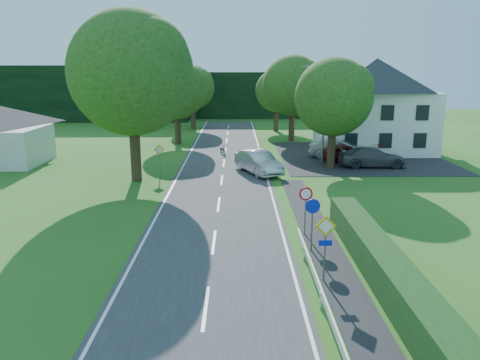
{
  "coord_description": "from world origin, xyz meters",
  "views": [
    {
      "loc": [
        1.03,
        -8.14,
        7.87
      ],
      "look_at": [
        1.24,
        17.57,
        1.6
      ],
      "focal_mm": 35.0,
      "sensor_mm": 36.0,
      "label": 1
    }
  ],
  "objects_px": {
    "moving_car": "(259,162)",
    "parked_car_silver_b": "(410,147)",
    "parked_car_red": "(348,153)",
    "streetlight": "(323,109)",
    "motorcycle": "(223,149)",
    "parked_car_silver_a": "(340,149)",
    "parasol": "(378,154)",
    "parked_car_grey": "(372,157)"
  },
  "relations": [
    {
      "from": "motorcycle",
      "to": "parked_car_silver_a",
      "type": "height_order",
      "value": "parked_car_silver_a"
    },
    {
      "from": "motorcycle",
      "to": "parked_car_red",
      "type": "relative_size",
      "value": 0.43
    },
    {
      "from": "moving_car",
      "to": "parked_car_silver_b",
      "type": "height_order",
      "value": "moving_car"
    },
    {
      "from": "streetlight",
      "to": "parked_car_silver_a",
      "type": "distance_m",
      "value": 4.54
    },
    {
      "from": "streetlight",
      "to": "parked_car_silver_b",
      "type": "xyz_separation_m",
      "value": [
        8.89,
        4.0,
        -3.74
      ]
    },
    {
      "from": "moving_car",
      "to": "parked_car_silver_a",
      "type": "distance_m",
      "value": 9.39
    },
    {
      "from": "parked_car_red",
      "to": "streetlight",
      "type": "bearing_deg",
      "value": 101.63
    },
    {
      "from": "motorcycle",
      "to": "parked_car_silver_a",
      "type": "bearing_deg",
      "value": -27.43
    },
    {
      "from": "moving_car",
      "to": "motorcycle",
      "type": "bearing_deg",
      "value": 86.06
    },
    {
      "from": "parked_car_silver_a",
      "to": "parked_car_silver_b",
      "type": "relative_size",
      "value": 1.05
    },
    {
      "from": "streetlight",
      "to": "parked_car_red",
      "type": "distance_m",
      "value": 4.39
    },
    {
      "from": "motorcycle",
      "to": "parked_car_grey",
      "type": "distance_m",
      "value": 13.28
    },
    {
      "from": "streetlight",
      "to": "motorcycle",
      "type": "xyz_separation_m",
      "value": [
        -8.25,
        3.98,
        -3.95
      ]
    },
    {
      "from": "moving_car",
      "to": "parked_car_silver_b",
      "type": "distance_m",
      "value": 16.27
    },
    {
      "from": "streetlight",
      "to": "moving_car",
      "type": "xyz_separation_m",
      "value": [
        -5.36,
        -3.86,
        -3.59
      ]
    },
    {
      "from": "parked_car_silver_b",
      "to": "parasol",
      "type": "relative_size",
      "value": 2.61
    },
    {
      "from": "moving_car",
      "to": "parked_car_grey",
      "type": "bearing_deg",
      "value": -10.14
    },
    {
      "from": "streetlight",
      "to": "parked_car_red",
      "type": "xyz_separation_m",
      "value": [
        2.33,
        0.39,
        -3.71
      ]
    },
    {
      "from": "moving_car",
      "to": "parasol",
      "type": "bearing_deg",
      "value": -5.54
    },
    {
      "from": "parasol",
      "to": "parked_car_red",
      "type": "bearing_deg",
      "value": 158.49
    },
    {
      "from": "parked_car_grey",
      "to": "parked_car_silver_b",
      "type": "xyz_separation_m",
      "value": [
        5.07,
        5.56,
        -0.09
      ]
    },
    {
      "from": "parked_car_silver_b",
      "to": "parked_car_red",
      "type": "bearing_deg",
      "value": 105.91
    },
    {
      "from": "streetlight",
      "to": "parked_car_silver_b",
      "type": "height_order",
      "value": "streetlight"
    },
    {
      "from": "parked_car_silver_a",
      "to": "parked_car_silver_b",
      "type": "distance_m",
      "value": 7.18
    },
    {
      "from": "parked_car_silver_b",
      "to": "moving_car",
      "type": "bearing_deg",
      "value": 105.98
    },
    {
      "from": "parked_car_red",
      "to": "parasol",
      "type": "distance_m",
      "value": 2.44
    },
    {
      "from": "motorcycle",
      "to": "parked_car_grey",
      "type": "xyz_separation_m",
      "value": [
        12.06,
        -5.54,
        0.3
      ]
    },
    {
      "from": "moving_car",
      "to": "parked_car_silver_a",
      "type": "bearing_deg",
      "value": 14.2
    },
    {
      "from": "moving_car",
      "to": "motorcycle",
      "type": "distance_m",
      "value": 8.36
    },
    {
      "from": "streetlight",
      "to": "parked_car_silver_a",
      "type": "xyz_separation_m",
      "value": [
        2.0,
        1.97,
        -3.57
      ]
    },
    {
      "from": "moving_car",
      "to": "parked_car_grey",
      "type": "height_order",
      "value": "moving_car"
    },
    {
      "from": "parked_car_silver_a",
      "to": "parked_car_red",
      "type": "bearing_deg",
      "value": -149.41
    },
    {
      "from": "streetlight",
      "to": "moving_car",
      "type": "bearing_deg",
      "value": -144.28
    },
    {
      "from": "motorcycle",
      "to": "moving_car",
      "type": "bearing_deg",
      "value": -86.13
    },
    {
      "from": "streetlight",
      "to": "parked_car_silver_b",
      "type": "relative_size",
      "value": 1.63
    },
    {
      "from": "moving_car",
      "to": "parasol",
      "type": "xyz_separation_m",
      "value": [
        9.96,
        3.36,
        0.01
      ]
    },
    {
      "from": "parked_car_silver_b",
      "to": "motorcycle",
      "type": "bearing_deg",
      "value": 77.18
    },
    {
      "from": "streetlight",
      "to": "parked_car_red",
      "type": "relative_size",
      "value": 1.9
    },
    {
      "from": "streetlight",
      "to": "parked_car_red",
      "type": "bearing_deg",
      "value": 9.61
    },
    {
      "from": "moving_car",
      "to": "parked_car_silver_a",
      "type": "height_order",
      "value": "parked_car_silver_a"
    },
    {
      "from": "moving_car",
      "to": "motorcycle",
      "type": "relative_size",
      "value": 2.82
    },
    {
      "from": "parasol",
      "to": "streetlight",
      "type": "bearing_deg",
      "value": 173.79
    }
  ]
}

